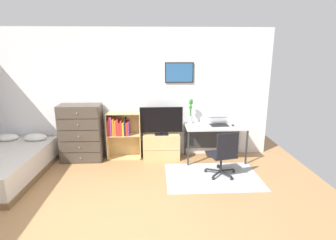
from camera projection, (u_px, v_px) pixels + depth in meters
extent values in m
plane|color=#A87A4C|center=(112.00, 220.00, 3.72)|extent=(7.20, 7.20, 0.00)
cube|color=white|center=(126.00, 94.00, 5.73)|extent=(6.12, 0.06, 2.70)
cube|color=black|center=(179.00, 73.00, 5.63)|extent=(0.59, 0.02, 0.42)
cube|color=#285B93|center=(179.00, 73.00, 5.62)|extent=(0.55, 0.01, 0.38)
cube|color=#B2B7BC|center=(212.00, 176.00, 4.99)|extent=(1.70, 1.20, 0.01)
cube|color=brown|center=(4.00, 176.00, 4.90)|extent=(1.37, 2.07, 0.10)
cube|color=silver|center=(2.00, 164.00, 4.84)|extent=(1.33, 2.03, 0.37)
ellipsoid|color=white|center=(7.00, 137.00, 5.52)|extent=(0.45, 0.29, 0.14)
ellipsoid|color=white|center=(36.00, 137.00, 5.52)|extent=(0.45, 0.29, 0.14)
cube|color=#4C4238|center=(82.00, 133.00, 5.62)|extent=(0.85, 0.42, 1.18)
cube|color=#493F35|center=(81.00, 158.00, 5.53)|extent=(0.81, 0.01, 0.21)
sphere|color=#A59E8C|center=(80.00, 158.00, 5.51)|extent=(0.03, 0.03, 0.03)
cube|color=#493F35|center=(80.00, 147.00, 5.47)|extent=(0.81, 0.01, 0.21)
sphere|color=#A59E8C|center=(80.00, 147.00, 5.46)|extent=(0.03, 0.03, 0.03)
cube|color=#493F35|center=(79.00, 136.00, 5.41)|extent=(0.81, 0.01, 0.21)
sphere|color=#A59E8C|center=(79.00, 136.00, 5.40)|extent=(0.03, 0.03, 0.03)
cube|color=#493F35|center=(78.00, 125.00, 5.35)|extent=(0.81, 0.01, 0.21)
sphere|color=#A59E8C|center=(78.00, 125.00, 5.34)|extent=(0.03, 0.03, 0.03)
cube|color=#493F35|center=(77.00, 113.00, 5.29)|extent=(0.81, 0.01, 0.21)
sphere|color=#A59E8C|center=(77.00, 113.00, 5.28)|extent=(0.03, 0.03, 0.03)
cube|color=tan|center=(108.00, 136.00, 5.73)|extent=(0.02, 0.30, 1.00)
cube|color=tan|center=(140.00, 135.00, 5.76)|extent=(0.02, 0.30, 1.00)
cube|color=tan|center=(125.00, 157.00, 5.87)|extent=(0.70, 0.30, 0.02)
cube|color=tan|center=(124.00, 135.00, 5.74)|extent=(0.67, 0.30, 0.02)
cube|color=tan|center=(123.00, 113.00, 5.62)|extent=(0.67, 0.30, 0.02)
cube|color=tan|center=(125.00, 134.00, 5.88)|extent=(0.70, 0.01, 1.00)
cube|color=red|center=(108.00, 128.00, 5.64)|extent=(0.02, 0.19, 0.32)
cube|color=red|center=(110.00, 126.00, 5.62)|extent=(0.02, 0.18, 0.40)
cube|color=#8C388C|center=(111.00, 126.00, 5.64)|extent=(0.03, 0.21, 0.40)
cube|color=orange|center=(114.00, 127.00, 5.65)|extent=(0.04, 0.22, 0.35)
cube|color=orange|center=(116.00, 128.00, 5.63)|extent=(0.03, 0.17, 0.32)
cube|color=red|center=(118.00, 127.00, 5.64)|extent=(0.04, 0.18, 0.34)
cube|color=red|center=(119.00, 129.00, 5.64)|extent=(0.03, 0.17, 0.28)
cube|color=red|center=(121.00, 128.00, 5.65)|extent=(0.04, 0.18, 0.31)
cube|color=gold|center=(123.00, 128.00, 5.67)|extent=(0.04, 0.22, 0.28)
cube|color=black|center=(125.00, 127.00, 5.67)|extent=(0.02, 0.23, 0.35)
cube|color=red|center=(127.00, 128.00, 5.68)|extent=(0.04, 0.22, 0.28)
cube|color=#8C388C|center=(129.00, 128.00, 5.68)|extent=(0.02, 0.23, 0.29)
cube|color=tan|center=(161.00, 146.00, 5.79)|extent=(0.76, 0.40, 0.53)
cube|color=tan|center=(162.00, 150.00, 5.59)|extent=(0.76, 0.01, 0.02)
cube|color=black|center=(161.00, 134.00, 5.70)|extent=(0.28, 0.16, 0.02)
cube|color=black|center=(161.00, 133.00, 5.69)|extent=(0.06, 0.04, 0.05)
cube|color=black|center=(161.00, 120.00, 5.62)|extent=(0.89, 0.02, 0.53)
cube|color=black|center=(161.00, 120.00, 5.61)|extent=(0.86, 0.01, 0.50)
cube|color=silver|center=(215.00, 126.00, 5.61)|extent=(1.23, 0.64, 0.03)
cube|color=#2D2D30|center=(188.00, 149.00, 5.40)|extent=(0.03, 0.03, 0.71)
cube|color=#2D2D30|center=(247.00, 148.00, 5.45)|extent=(0.03, 0.03, 0.71)
cube|color=#2D2D30|center=(185.00, 139.00, 5.96)|extent=(0.03, 0.03, 0.71)
cube|color=#2D2D30|center=(238.00, 138.00, 6.01)|extent=(0.03, 0.03, 0.71)
cube|color=#2D2D30|center=(212.00, 137.00, 5.99)|extent=(1.17, 0.02, 0.50)
cylinder|color=#232326|center=(234.00, 171.00, 5.16)|extent=(0.05, 0.05, 0.05)
cube|color=#232326|center=(227.00, 170.00, 5.11)|extent=(0.28, 0.09, 0.02)
cylinder|color=#232326|center=(218.00, 167.00, 5.35)|extent=(0.05, 0.05, 0.05)
cube|color=#232326|center=(219.00, 168.00, 5.20)|extent=(0.05, 0.28, 0.02)
cylinder|color=#232326|center=(206.00, 171.00, 5.17)|extent=(0.05, 0.05, 0.05)
cube|color=#232326|center=(213.00, 170.00, 5.12)|extent=(0.27, 0.13, 0.02)
cylinder|color=#232326|center=(213.00, 178.00, 4.87)|extent=(0.05, 0.05, 0.05)
cube|color=#232326|center=(217.00, 174.00, 4.96)|extent=(0.20, 0.23, 0.02)
cylinder|color=#232326|center=(232.00, 179.00, 4.86)|extent=(0.05, 0.05, 0.05)
cube|color=#232326|center=(226.00, 174.00, 4.96)|extent=(0.17, 0.25, 0.02)
cylinder|color=#232326|center=(221.00, 163.00, 5.03)|extent=(0.04, 0.04, 0.30)
cube|color=black|center=(221.00, 154.00, 4.99)|extent=(0.53, 0.53, 0.03)
cube|color=black|center=(227.00, 146.00, 4.74)|extent=(0.39, 0.13, 0.45)
cube|color=#333338|center=(219.00, 125.00, 5.63)|extent=(0.39, 0.28, 0.01)
cube|color=black|center=(219.00, 125.00, 5.62)|extent=(0.36, 0.26, 0.00)
cube|color=#333338|center=(217.00, 118.00, 5.75)|extent=(0.39, 0.26, 0.07)
cube|color=#234C5B|center=(217.00, 118.00, 5.74)|extent=(0.37, 0.24, 0.06)
ellipsoid|color=#262628|center=(233.00, 125.00, 5.58)|extent=(0.06, 0.10, 0.03)
cylinder|color=silver|center=(190.00, 120.00, 5.76)|extent=(0.09, 0.09, 0.16)
cylinder|color=#3D8438|center=(191.00, 112.00, 5.71)|extent=(0.01, 0.01, 0.40)
sphere|color=#308B2C|center=(191.00, 103.00, 5.66)|extent=(0.07, 0.07, 0.07)
cylinder|color=#3D8438|center=(190.00, 114.00, 5.74)|extent=(0.01, 0.01, 0.30)
sphere|color=#308B2C|center=(190.00, 107.00, 5.71)|extent=(0.07, 0.07, 0.07)
cylinder|color=#3D8438|center=(190.00, 111.00, 5.72)|extent=(0.01, 0.01, 0.42)
sphere|color=#308B2C|center=(190.00, 102.00, 5.66)|extent=(0.07, 0.07, 0.07)
cylinder|color=#3D8438|center=(190.00, 112.00, 5.71)|extent=(0.01, 0.01, 0.40)
sphere|color=#308B2C|center=(190.00, 103.00, 5.66)|extent=(0.07, 0.07, 0.07)
cylinder|color=#3D8438|center=(191.00, 111.00, 5.69)|extent=(0.01, 0.01, 0.45)
sphere|color=#308B2C|center=(191.00, 100.00, 5.63)|extent=(0.07, 0.07, 0.07)
cylinder|color=silver|center=(197.00, 127.00, 5.50)|extent=(0.06, 0.06, 0.01)
cylinder|color=silver|center=(197.00, 124.00, 5.49)|extent=(0.01, 0.01, 0.10)
cone|color=silver|center=(197.00, 120.00, 5.46)|extent=(0.07, 0.07, 0.07)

